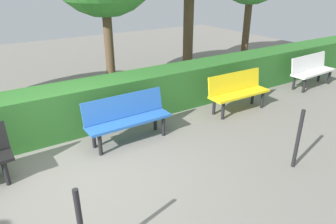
# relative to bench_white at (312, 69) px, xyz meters

# --- Properties ---
(ground_plane) EXTENTS (23.53, 23.53, 0.00)m
(ground_plane) POSITION_rel_bench_white_xyz_m (6.74, 0.71, -0.48)
(ground_plane) COLOR gray
(bench_white) EXTENTS (1.56, 0.53, 0.86)m
(bench_white) POSITION_rel_bench_white_xyz_m (0.00, 0.00, 0.00)
(bench_white) COLOR white
(bench_white) RESTS_ON ground_plane
(bench_yellow) EXTENTS (1.50, 0.48, 0.86)m
(bench_yellow) POSITION_rel_bench_white_xyz_m (2.93, 0.13, -0.00)
(bench_yellow) COLOR yellow
(bench_yellow) RESTS_ON ground_plane
(bench_blue) EXTENTS (1.59, 0.48, 0.86)m
(bench_blue) POSITION_rel_bench_white_xyz_m (5.64, 0.06, 0.00)
(bench_blue) COLOR blue
(bench_blue) RESTS_ON ground_plane
(hedge_row) EXTENTS (19.53, 0.79, 0.92)m
(hedge_row) POSITION_rel_bench_white_xyz_m (5.53, -0.87, -0.02)
(hedge_row) COLOR #2D6B28
(hedge_row) RESTS_ON ground_plane
(railing_post_mid) EXTENTS (0.06, 0.06, 1.00)m
(railing_post_mid) POSITION_rel_bench_white_xyz_m (3.79, 2.32, 0.02)
(railing_post_mid) COLOR black
(railing_post_mid) RESTS_ON ground_plane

